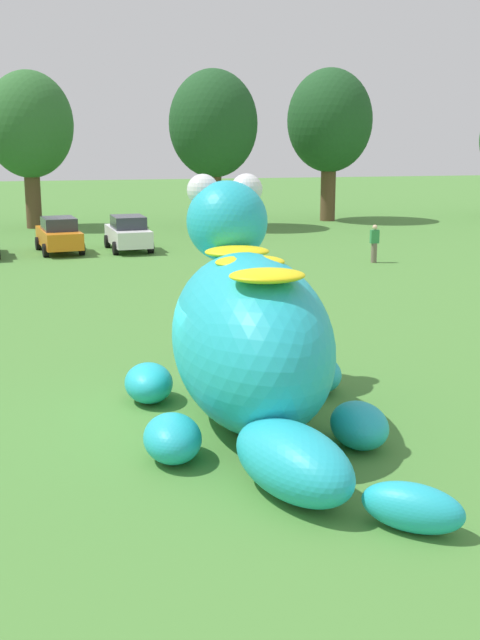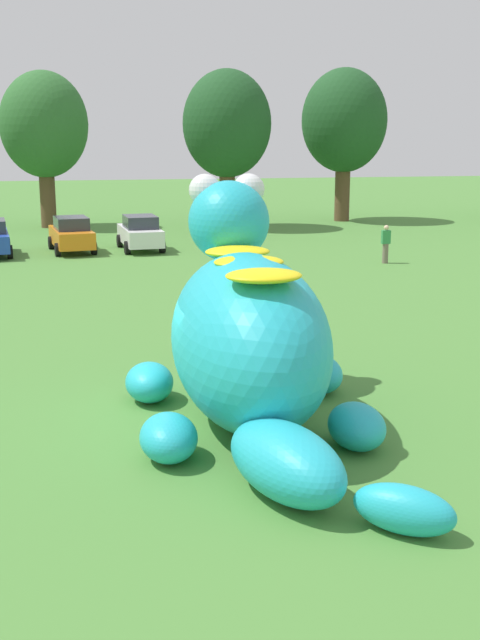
{
  "view_description": "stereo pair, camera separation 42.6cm",
  "coord_description": "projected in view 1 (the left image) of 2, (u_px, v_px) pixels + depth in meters",
  "views": [
    {
      "loc": [
        -2.28,
        -16.44,
        6.0
      ],
      "look_at": [
        1.16,
        0.4,
        1.95
      ],
      "focal_mm": 46.23,
      "sensor_mm": 36.0,
      "label": 1
    },
    {
      "loc": [
        -1.86,
        -16.52,
        6.0
      ],
      "look_at": [
        1.16,
        0.4,
        1.95
      ],
      "focal_mm": 46.23,
      "sensor_mm": 36.0,
      "label": 2
    }
  ],
  "objects": [
    {
      "name": "tree_centre_left",
      "position": [
        213.0,
        125.0,
        48.44
      ],
      "size": [
        5.23,
        5.23,
        9.29
      ],
      "color": "brown",
      "rests_on": "ground"
    },
    {
      "name": "tree_mid_left",
      "position": [
        29.0,
        126.0,
        48.42
      ],
      "size": [
        5.2,
        5.2,
        9.22
      ],
      "color": "brown",
      "rests_on": "ground"
    },
    {
      "name": "car_orange",
      "position": [
        59.0,
        235.0,
        39.93
      ],
      "size": [
        2.44,
        4.32,
        1.72
      ],
      "color": "orange",
      "rests_on": "ground"
    },
    {
      "name": "tree_centre",
      "position": [
        330.0,
        122.0,
        52.29
      ],
      "size": [
        5.41,
        5.41,
        9.61
      ],
      "color": "brown",
      "rests_on": "ground"
    },
    {
      "name": "ground_plane",
      "position": [
        190.0,
        416.0,
        17.5
      ],
      "size": [
        160.0,
        160.0,
        0.0
      ],
      "primitive_type": "plane",
      "color": "#4C8438"
    },
    {
      "name": "giant_inflatable_creature",
      "position": [
        251.0,
        338.0,
        16.73
      ],
      "size": [
        4.99,
        9.6,
        4.95
      ],
      "color": "#23B2C6",
      "rests_on": "ground"
    },
    {
      "name": "spectator_near_inflatable",
      "position": [
        374.0,
        244.0,
        36.96
      ],
      "size": [
        0.38,
        0.26,
        1.71
      ],
      "color": "#726656",
      "rests_on": "ground"
    },
    {
      "name": "car_white",
      "position": [
        128.0,
        233.0,
        40.6
      ],
      "size": [
        2.27,
        4.26,
        1.72
      ],
      "color": "white",
      "rests_on": "ground"
    }
  ]
}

